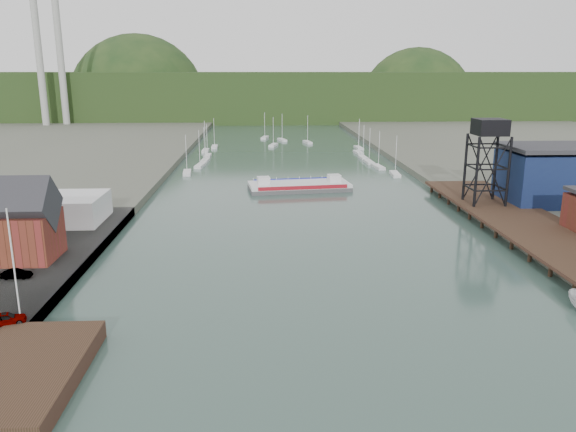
{
  "coord_description": "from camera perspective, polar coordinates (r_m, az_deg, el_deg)",
  "views": [
    {
      "loc": [
        -7.68,
        -45.24,
        26.82
      ],
      "look_at": [
        -3.45,
        42.56,
        4.0
      ],
      "focal_mm": 35.0,
      "sensor_mm": 36.0,
      "label": 1
    }
  ],
  "objects": [
    {
      "name": "marina_sailboats",
      "position": [
        185.76,
        -0.34,
        6.36
      ],
      "size": [
        57.71,
        92.65,
        0.9
      ],
      "color": "silver",
      "rests_on": "ground"
    },
    {
      "name": "blue_shed",
      "position": [
        121.63,
        25.66,
        3.77
      ],
      "size": [
        20.5,
        14.5,
        11.3
      ],
      "color": "#0D133D",
      "rests_on": "east_land"
    },
    {
      "name": "ground",
      "position": [
        53.15,
        6.17,
        -15.85
      ],
      "size": [
        600.0,
        600.0,
        0.0
      ],
      "primitive_type": "plane",
      "color": "#2D473F",
      "rests_on": "ground"
    },
    {
      "name": "east_pier",
      "position": [
        103.73,
        22.85,
        -0.52
      ],
      "size": [
        14.0,
        70.0,
        2.45
      ],
      "color": "black",
      "rests_on": "ground"
    },
    {
      "name": "lift_tower",
      "position": [
        112.27,
        19.8,
        7.99
      ],
      "size": [
        6.5,
        6.5,
        16.0
      ],
      "color": "black",
      "rests_on": "east_pier"
    },
    {
      "name": "white_shed",
      "position": [
        104.48,
        -23.02,
        0.68
      ],
      "size": [
        18.0,
        12.0,
        4.5
      ],
      "primitive_type": "cube",
      "color": "silver",
      "rests_on": "west_quay"
    },
    {
      "name": "west_stage",
      "position": [
        56.33,
        -25.48,
        -14.38
      ],
      "size": [
        10.0,
        18.0,
        1.8
      ],
      "primitive_type": "cube",
      "color": "black",
      "rests_on": "ground"
    },
    {
      "name": "chain_ferry",
      "position": [
        130.08,
        1.15,
        3.08
      ],
      "size": [
        24.09,
        12.08,
        3.33
      ],
      "rotation": [
        0.0,
        0.0,
        0.13
      ],
      "color": "#4B4B4D",
      "rests_on": "ground"
    },
    {
      "name": "car_west_b",
      "position": [
        78.22,
        -25.87,
        -5.32
      ],
      "size": [
        3.64,
        1.38,
        1.19
      ],
      "primitive_type": "imported",
      "rotation": [
        0.0,
        0.0,
        1.61
      ],
      "color": "#999999",
      "rests_on": "west_quay"
    },
    {
      "name": "harbor_building",
      "position": [
        85.25,
        -26.4,
        -1.08
      ],
      "size": [
        12.2,
        8.2,
        8.9
      ],
      "color": "#5A2A19",
      "rests_on": "west_quay"
    },
    {
      "name": "distant_hills",
      "position": [
        347.0,
        -2.19,
        11.83
      ],
      "size": [
        500.0,
        120.0,
        80.0
      ],
      "color": "#183216",
      "rests_on": "ground"
    },
    {
      "name": "flagpole",
      "position": [
        63.73,
        -26.1,
        -4.54
      ],
      "size": [
        0.16,
        0.16,
        12.0
      ],
      "primitive_type": "cylinder",
      "color": "silver",
      "rests_on": "west_quay"
    },
    {
      "name": "smokestacks",
      "position": [
        294.64,
        -22.98,
        14.06
      ],
      "size": [
        11.2,
        8.2,
        60.0
      ],
      "color": "#A6A7A2",
      "rests_on": "ground"
    },
    {
      "name": "car_west_a",
      "position": [
        65.02,
        -26.76,
        -9.29
      ],
      "size": [
        4.23,
        2.84,
        1.34
      ],
      "primitive_type": "imported",
      "rotation": [
        0.0,
        0.0,
        1.92
      ],
      "color": "#999999",
      "rests_on": "west_quay"
    }
  ]
}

